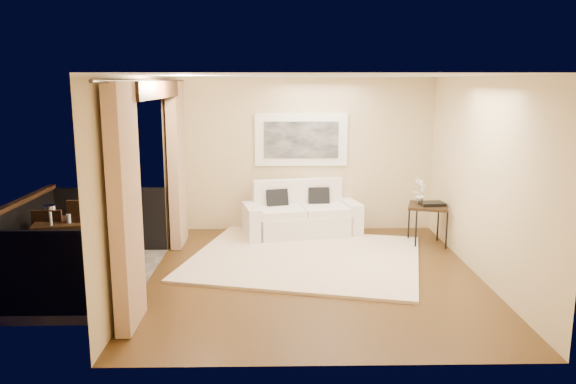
{
  "coord_description": "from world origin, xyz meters",
  "views": [
    {
      "loc": [
        -0.51,
        -7.35,
        2.63
      ],
      "look_at": [
        -0.35,
        0.63,
        1.05
      ],
      "focal_mm": 35.0,
      "sensor_mm": 36.0,
      "label": 1
    }
  ],
  "objects_px": {
    "balcony_chair_near": "(46,240)",
    "ice_bucket": "(50,213)",
    "orchid": "(420,190)",
    "bistro_table": "(61,227)",
    "balcony_chair_far": "(89,231)",
    "side_table": "(428,208)",
    "sofa": "(301,216)"
  },
  "relations": [
    {
      "from": "bistro_table",
      "to": "sofa",
      "type": "bearing_deg",
      "value": 31.03
    },
    {
      "from": "sofa",
      "to": "orchid",
      "type": "relative_size",
      "value": 4.75
    },
    {
      "from": "sofa",
      "to": "side_table",
      "type": "bearing_deg",
      "value": -29.57
    },
    {
      "from": "balcony_chair_far",
      "to": "balcony_chair_near",
      "type": "bearing_deg",
      "value": 11.71
    },
    {
      "from": "side_table",
      "to": "balcony_chair_far",
      "type": "bearing_deg",
      "value": -165.02
    },
    {
      "from": "balcony_chair_near",
      "to": "ice_bucket",
      "type": "height_order",
      "value": "ice_bucket"
    },
    {
      "from": "bistro_table",
      "to": "ice_bucket",
      "type": "bearing_deg",
      "value": 157.17
    },
    {
      "from": "sofa",
      "to": "side_table",
      "type": "distance_m",
      "value": 2.15
    },
    {
      "from": "sofa",
      "to": "balcony_chair_far",
      "type": "height_order",
      "value": "balcony_chair_far"
    },
    {
      "from": "side_table",
      "to": "bistro_table",
      "type": "xyz_separation_m",
      "value": [
        -5.38,
        -1.37,
        0.08
      ]
    },
    {
      "from": "sofa",
      "to": "ice_bucket",
      "type": "relative_size",
      "value": 10.43
    },
    {
      "from": "bistro_table",
      "to": "side_table",
      "type": "bearing_deg",
      "value": 14.29
    },
    {
      "from": "side_table",
      "to": "bistro_table",
      "type": "distance_m",
      "value": 5.55
    },
    {
      "from": "side_table",
      "to": "balcony_chair_near",
      "type": "relative_size",
      "value": 0.82
    },
    {
      "from": "sofa",
      "to": "ice_bucket",
      "type": "xyz_separation_m",
      "value": [
        -3.51,
        -1.95,
        0.54
      ]
    },
    {
      "from": "sofa",
      "to": "ice_bucket",
      "type": "bearing_deg",
      "value": -163.0
    },
    {
      "from": "sofa",
      "to": "ice_bucket",
      "type": "height_order",
      "value": "ice_bucket"
    },
    {
      "from": "side_table",
      "to": "orchid",
      "type": "relative_size",
      "value": 1.72
    },
    {
      "from": "side_table",
      "to": "balcony_chair_near",
      "type": "distance_m",
      "value": 5.74
    },
    {
      "from": "sofa",
      "to": "bistro_table",
      "type": "height_order",
      "value": "sofa"
    },
    {
      "from": "side_table",
      "to": "orchid",
      "type": "height_order",
      "value": "orchid"
    },
    {
      "from": "bistro_table",
      "to": "ice_bucket",
      "type": "height_order",
      "value": "ice_bucket"
    },
    {
      "from": "sofa",
      "to": "side_table",
      "type": "height_order",
      "value": "sofa"
    },
    {
      "from": "balcony_chair_near",
      "to": "ice_bucket",
      "type": "relative_size",
      "value": 4.62
    },
    {
      "from": "orchid",
      "to": "ice_bucket",
      "type": "relative_size",
      "value": 2.2
    },
    {
      "from": "sofa",
      "to": "side_table",
      "type": "relative_size",
      "value": 2.75
    },
    {
      "from": "balcony_chair_far",
      "to": "orchid",
      "type": "bearing_deg",
      "value": -165.24
    },
    {
      "from": "balcony_chair_far",
      "to": "side_table",
      "type": "bearing_deg",
      "value": -166.84
    },
    {
      "from": "balcony_chair_far",
      "to": "sofa",
      "type": "bearing_deg",
      "value": -148.17
    },
    {
      "from": "side_table",
      "to": "balcony_chair_far",
      "type": "xyz_separation_m",
      "value": [
        -5.02,
        -1.34,
        0.02
      ]
    },
    {
      "from": "sofa",
      "to": "orchid",
      "type": "distance_m",
      "value": 2.06
    },
    {
      "from": "bistro_table",
      "to": "ice_bucket",
      "type": "xyz_separation_m",
      "value": [
        -0.16,
        0.07,
        0.18
      ]
    }
  ]
}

